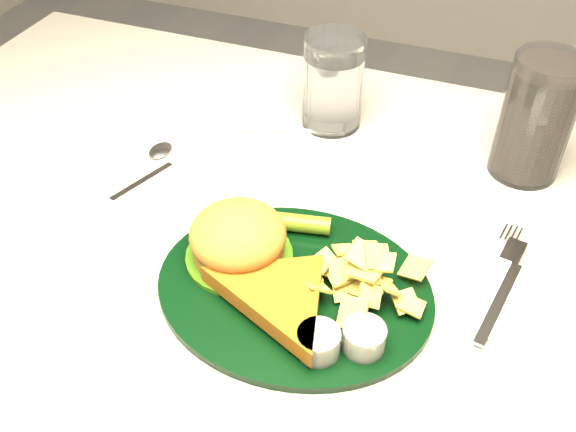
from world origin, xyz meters
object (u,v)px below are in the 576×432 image
water_glass (333,82)px  dinner_plate (294,270)px  table (283,413)px  cola_glass (537,118)px  fork_napkin (500,296)px

water_glass → dinner_plate: bearing=-78.8°
table → cola_glass: cola_glass is taller
table → water_glass: size_ratio=9.40×
cola_glass → water_glass: bearing=176.3°
water_glass → fork_napkin: water_glass is taller
table → dinner_plate: bearing=-60.3°
water_glass → cola_glass: 0.26m
table → water_glass: water_glass is taller
table → dinner_plate: (0.04, -0.08, 0.41)m
dinner_plate → water_glass: 0.32m
table → water_glass: bearing=94.3°
table → water_glass: (-0.02, 0.23, 0.44)m
cola_glass → fork_napkin: cola_glass is taller
cola_glass → fork_napkin: size_ratio=0.97×
dinner_plate → cola_glass: size_ratio=1.84×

